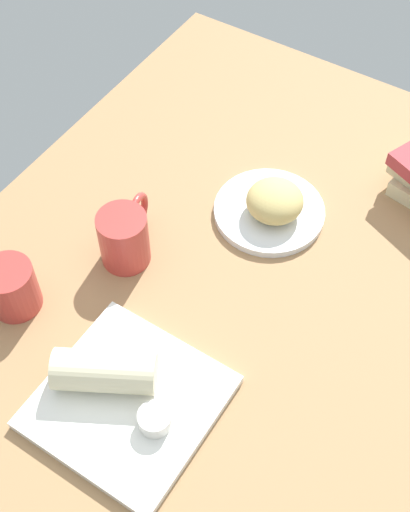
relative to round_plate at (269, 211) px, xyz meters
The scene contains 8 objects.
dining_table 11.70cm from the round_plate, behind, with size 110.00×90.00×4.00cm, color #9E754C.
round_plate is the anchor object (origin of this frame).
scone_pastry 3.72cm from the round_plate, 103.63° to the right, with size 9.89×9.80×5.78cm, color tan.
square_plate 42.08cm from the round_plate, behind, with size 23.98×23.98×1.60cm, color white.
sauce_cup 43.42cm from the round_plate, behind, with size 4.72×4.72×2.66cm.
breakfast_wrap 41.72cm from the round_plate, behind, with size 6.03×6.03×14.55cm, color beige.
coffee_mug 45.38cm from the round_plate, 146.16° to the left, with size 8.02×12.61×8.63cm.
second_mug 26.09cm from the round_plate, 142.71° to the left, with size 13.29×8.16×9.97cm.
Camera 1 is at (-60.38, -30.21, 95.59)cm, focal length 48.07 mm.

